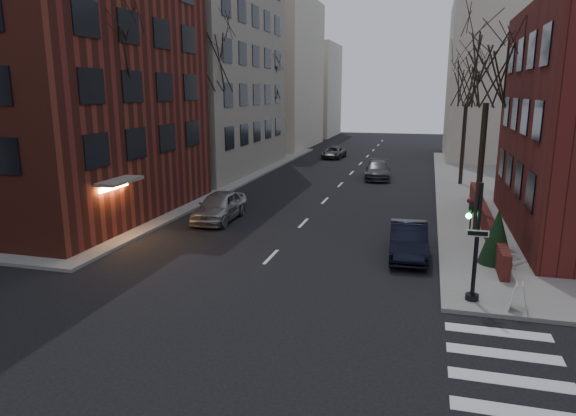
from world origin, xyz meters
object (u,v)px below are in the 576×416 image
object	(u,v)px
tree_right_a	(489,68)
tree_right_b	(468,82)
tree_left_b	(208,62)
car_lane_gray	(378,170)
evergreen_shrub	(497,236)
sandwich_board	(519,297)
streetlamp_near	(194,135)
car_lane_silver	(219,206)
traffic_signal	(474,250)
tree_left_c	(268,80)
car_lane_far	(334,153)
parked_sedan	(408,240)
streetlamp_far	(280,119)
tree_left_a	(105,59)

from	to	relation	value
tree_right_a	tree_right_b	size ratio (longest dim) A/B	1.06
tree_left_b	tree_right_b	size ratio (longest dim) A/B	1.18
car_lane_gray	evergreen_shrub	distance (m)	21.39
tree_right_a	sandwich_board	distance (m)	12.07
tree_right_a	streetlamp_near	size ratio (longest dim) A/B	1.55
tree_right_b	car_lane_silver	world-z (taller)	tree_right_b
traffic_signal	tree_left_b	bearing A→B (deg)	134.54
tree_right_b	tree_left_c	bearing A→B (deg)	155.56
streetlamp_near	car_lane_far	size ratio (longest dim) A/B	1.48
traffic_signal	car_lane_far	distance (m)	38.13
tree_right_b	car_lane_gray	distance (m)	9.47
parked_sedan	car_lane_silver	xyz separation A→B (m)	(-10.30, 3.76, 0.07)
parked_sedan	sandwich_board	size ratio (longest dim) A/B	4.89
streetlamp_far	sandwich_board	xyz separation A→B (m)	(17.55, -33.50, -3.63)
tree_right_a	tree_left_a	bearing A→B (deg)	-167.20
traffic_signal	tree_left_c	world-z (taller)	tree_left_c
streetlamp_near	parked_sedan	world-z (taller)	streetlamp_near
tree_left_c	car_lane_far	size ratio (longest dim) A/B	2.30
parked_sedan	car_lane_far	xyz separation A→B (m)	(-8.98, 31.82, -0.15)
car_lane_silver	sandwich_board	distance (m)	16.52
car_lane_silver	sandwich_board	size ratio (longest dim) A/B	5.21
car_lane_silver	tree_left_c	bearing A→B (deg)	99.77
tree_left_c	car_lane_far	xyz separation A→B (m)	(5.52, 5.41, -7.44)
streetlamp_near	car_lane_gray	world-z (taller)	streetlamp_near
tree_left_a	streetlamp_far	size ratio (longest dim) A/B	1.63
streetlamp_far	car_lane_far	size ratio (longest dim) A/B	1.48
tree_left_a	parked_sedan	bearing A→B (deg)	-1.60
car_lane_far	car_lane_silver	bearing A→B (deg)	-88.75
tree_right_b	car_lane_silver	size ratio (longest dim) A/B	1.94
streetlamp_near	sandwich_board	bearing A→B (deg)	-37.57
tree_left_c	traffic_signal	bearing A→B (deg)	-61.64
streetlamp_far	car_lane_far	bearing A→B (deg)	34.78
tree_right_a	streetlamp_far	bearing A→B (deg)	125.31
traffic_signal	streetlamp_near	bearing A→B (deg)	141.13
tree_right_b	sandwich_board	size ratio (longest dim) A/B	10.09
tree_left_b	sandwich_board	world-z (taller)	tree_left_b
tree_left_a	evergreen_shrub	distance (m)	19.38
tree_left_c	tree_right_a	xyz separation A→B (m)	(17.60, -22.00, 0.00)
traffic_signal	car_lane_far	world-z (taller)	traffic_signal
parked_sedan	car_lane_silver	world-z (taller)	car_lane_silver
tree_left_b	evergreen_shrub	bearing A→B (deg)	-35.44
tree_left_a	streetlamp_near	size ratio (longest dim) A/B	1.63
tree_left_b	car_lane_gray	size ratio (longest dim) A/B	2.21
tree_left_b	evergreen_shrub	world-z (taller)	tree_left_b
streetlamp_far	car_lane_gray	distance (m)	14.09
tree_left_c	car_lane_gray	distance (m)	14.92
tree_left_b	tree_right_a	size ratio (longest dim) A/B	1.11
streetlamp_near	streetlamp_far	bearing A→B (deg)	90.00
sandwich_board	evergreen_shrub	xyz separation A→B (m)	(-0.17, 4.70, 0.69)
tree_left_c	sandwich_board	bearing A→B (deg)	-60.06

